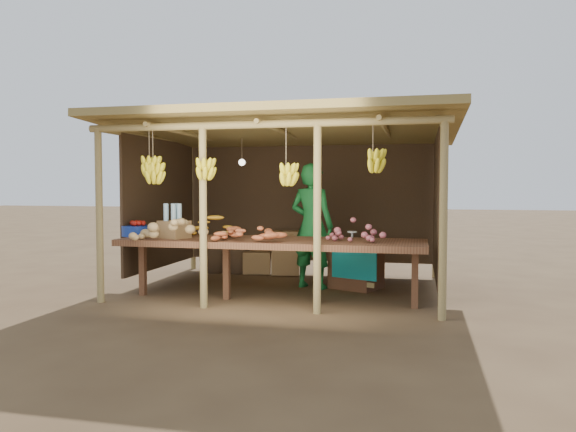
# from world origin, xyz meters

# --- Properties ---
(ground) EXTENTS (60.00, 60.00, 0.00)m
(ground) POSITION_xyz_m (0.00, 0.00, 0.00)
(ground) COLOR brown
(ground) RESTS_ON ground
(stall_structure) EXTENTS (4.70, 3.50, 2.43)m
(stall_structure) POSITION_xyz_m (-0.01, -0.12, 1.91)
(stall_structure) COLOR #A18A53
(stall_structure) RESTS_ON ground
(counter) EXTENTS (3.90, 1.05, 0.80)m
(counter) POSITION_xyz_m (0.00, -0.95, 0.74)
(counter) COLOR brown
(counter) RESTS_ON ground
(potato_heap) EXTENTS (1.24, 0.89, 0.37)m
(potato_heap) POSITION_xyz_m (-1.08, -1.25, 0.99)
(potato_heap) COLOR #A68756
(potato_heap) RESTS_ON counter
(sweet_potato_heap) EXTENTS (1.04, 0.86, 0.35)m
(sweet_potato_heap) POSITION_xyz_m (-0.19, -1.14, 0.98)
(sweet_potato_heap) COLOR #A54E2A
(sweet_potato_heap) RESTS_ON counter
(onion_heap) EXTENTS (0.90, 0.74, 0.36)m
(onion_heap) POSITION_xyz_m (1.12, -1.04, 0.98)
(onion_heap) COLOR #A55059
(onion_heap) RESTS_ON counter
(banana_pile) EXTENTS (0.71, 0.56, 0.35)m
(banana_pile) POSITION_xyz_m (-0.92, -0.69, 0.97)
(banana_pile) COLOR yellow
(banana_pile) RESTS_ON counter
(tomato_basin) EXTENTS (0.41, 0.41, 0.21)m
(tomato_basin) POSITION_xyz_m (-1.90, -0.91, 0.89)
(tomato_basin) COLOR navy
(tomato_basin) RESTS_ON counter
(bottle_box) EXTENTS (0.44, 0.41, 0.45)m
(bottle_box) POSITION_xyz_m (-1.28, -1.06, 0.97)
(bottle_box) COLOR olive
(bottle_box) RESTS_ON counter
(vendor) EXTENTS (0.75, 0.59, 1.81)m
(vendor) POSITION_xyz_m (0.32, 0.13, 0.90)
(vendor) COLOR #17682C
(vendor) RESTS_ON ground
(tarp_crate) EXTENTS (0.89, 0.84, 0.85)m
(tarp_crate) POSITION_xyz_m (0.96, 0.24, 0.35)
(tarp_crate) COLOR brown
(tarp_crate) RESTS_ON ground
(carton_stack) EXTENTS (1.01, 0.44, 0.72)m
(carton_stack) POSITION_xyz_m (-0.48, 1.18, 0.32)
(carton_stack) COLOR olive
(carton_stack) RESTS_ON ground
(burlap_sacks) EXTENTS (0.91, 0.48, 0.64)m
(burlap_sacks) POSITION_xyz_m (-1.39, 1.20, 0.28)
(burlap_sacks) COLOR #453120
(burlap_sacks) RESTS_ON ground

